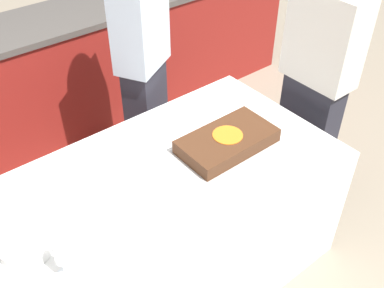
% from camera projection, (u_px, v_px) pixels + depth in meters
% --- Properties ---
extents(ground_plane, '(14.00, 14.00, 0.00)m').
position_uv_depth(ground_plane, '(165.00, 274.00, 2.51)').
color(ground_plane, gray).
extents(back_counter, '(4.40, 0.58, 0.92)m').
position_uv_depth(back_counter, '(33.00, 88.00, 3.15)').
color(back_counter, maroon).
rests_on(back_counter, ground_plane).
extents(dining_table, '(1.73, 0.94, 0.74)m').
position_uv_depth(dining_table, '(162.00, 231.00, 2.27)').
color(dining_table, white).
rests_on(dining_table, ground_plane).
extents(cake, '(0.52, 0.30, 0.08)m').
position_uv_depth(cake, '(227.00, 141.00, 2.19)').
color(cake, '#B7B2AD').
rests_on(cake, dining_table).
extents(plate_stack, '(0.20, 0.20, 0.05)m').
position_uv_depth(plate_stack, '(26.00, 246.00, 1.71)').
color(plate_stack, white).
rests_on(plate_stack, dining_table).
extents(wine_glass, '(0.07, 0.07, 0.19)m').
position_uv_depth(wine_glass, '(60.00, 253.00, 1.57)').
color(wine_glass, white).
rests_on(wine_glass, dining_table).
extents(side_plate_near_cake, '(0.19, 0.19, 0.00)m').
position_uv_depth(side_plate_near_cake, '(202.00, 116.00, 2.41)').
color(side_plate_near_cake, white).
rests_on(side_plate_near_cake, dining_table).
extents(person_cutting_cake, '(0.38, 0.34, 1.66)m').
position_uv_depth(person_cutting_cake, '(143.00, 66.00, 2.56)').
color(person_cutting_cake, '#282833').
rests_on(person_cutting_cake, ground_plane).
extents(person_seated_right, '(0.20, 0.40, 1.56)m').
position_uv_depth(person_seated_right, '(315.00, 86.00, 2.52)').
color(person_seated_right, '#282833').
rests_on(person_seated_right, ground_plane).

